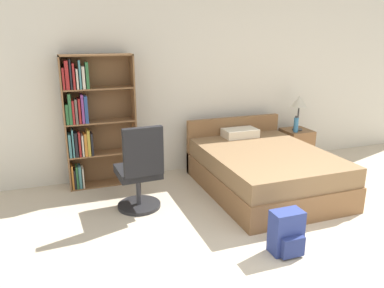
{
  "coord_description": "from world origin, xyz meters",
  "views": [
    {
      "loc": [
        -2.02,
        -1.98,
        2.02
      ],
      "look_at": [
        -0.58,
        1.98,
        0.77
      ],
      "focal_mm": 35.0,
      "sensor_mm": 36.0,
      "label": 1
    }
  ],
  "objects": [
    {
      "name": "wall_back",
      "position": [
        0.0,
        3.23,
        1.3
      ],
      "size": [
        9.0,
        0.06,
        2.6
      ],
      "color": "silver",
      "rests_on": "ground_plane"
    },
    {
      "name": "bookshelf",
      "position": [
        -1.63,
        3.0,
        0.91
      ],
      "size": [
        0.92,
        0.27,
        1.77
      ],
      "color": "brown",
      "rests_on": "ground_plane"
    },
    {
      "name": "bed",
      "position": [
        0.47,
        2.1,
        0.28
      ],
      "size": [
        1.5,
        1.98,
        0.8
      ],
      "color": "brown",
      "rests_on": "ground_plane"
    },
    {
      "name": "nightstand",
      "position": [
        1.53,
        2.87,
        0.27
      ],
      "size": [
        0.42,
        0.45,
        0.54
      ],
      "color": "brown",
      "rests_on": "ground_plane"
    },
    {
      "name": "table_lamp",
      "position": [
        1.52,
        2.87,
        0.98
      ],
      "size": [
        0.24,
        0.24,
        0.55
      ],
      "color": "#333333",
      "rests_on": "nightstand"
    },
    {
      "name": "water_bottle",
      "position": [
        1.43,
        2.77,
        0.66
      ],
      "size": [
        0.07,
        0.07,
        0.25
      ],
      "color": "teal",
      "rests_on": "nightstand"
    },
    {
      "name": "backpack_blue",
      "position": [
        -0.1,
        0.67,
        0.2
      ],
      "size": [
        0.3,
        0.24,
        0.42
      ],
      "color": "navy",
      "rests_on": "ground_plane"
    },
    {
      "name": "office_chair",
      "position": [
        -1.2,
        2.02,
        0.48
      ],
      "size": [
        0.52,
        0.59,
        1.05
      ],
      "color": "#232326",
      "rests_on": "ground_plane"
    }
  ]
}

